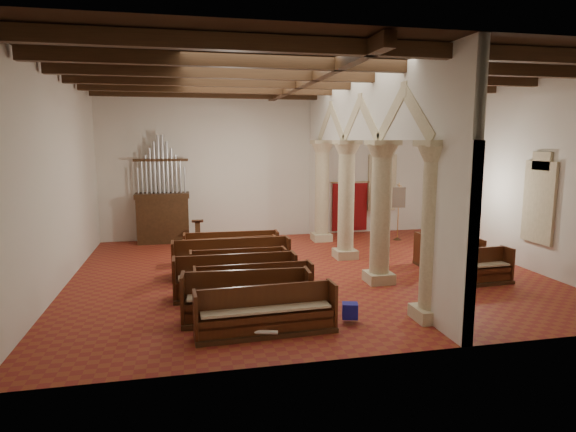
% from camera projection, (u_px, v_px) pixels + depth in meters
% --- Properties ---
extents(floor, '(14.00, 14.00, 0.00)m').
position_uv_depth(floor, '(306.00, 272.00, 14.99)').
color(floor, maroon).
rests_on(floor, ground).
extents(ceiling, '(14.00, 14.00, 0.00)m').
position_uv_depth(ceiling, '(307.00, 73.00, 14.06)').
color(ceiling, black).
rests_on(ceiling, wall_back).
extents(wall_back, '(14.00, 0.02, 6.00)m').
position_uv_depth(wall_back, '(271.00, 166.00, 20.32)').
color(wall_back, silver).
rests_on(wall_back, floor).
extents(wall_front, '(14.00, 0.02, 6.00)m').
position_uv_depth(wall_front, '(387.00, 200.00, 8.73)').
color(wall_front, silver).
rests_on(wall_front, floor).
extents(wall_left, '(0.02, 12.00, 6.00)m').
position_uv_depth(wall_left, '(57.00, 180.00, 13.08)').
color(wall_left, silver).
rests_on(wall_left, floor).
extents(wall_right, '(0.02, 12.00, 6.00)m').
position_uv_depth(wall_right, '(510.00, 173.00, 15.97)').
color(wall_right, silver).
rests_on(wall_right, floor).
extents(ceiling_beams, '(13.80, 11.80, 0.30)m').
position_uv_depth(ceiling_beams, '(307.00, 80.00, 14.09)').
color(ceiling_beams, '#3D2513').
rests_on(ceiling_beams, wall_back).
extents(arcade, '(0.90, 11.90, 6.00)m').
position_uv_depth(arcade, '(363.00, 157.00, 14.81)').
color(arcade, beige).
rests_on(arcade, floor).
extents(window_right_a, '(0.03, 1.00, 2.20)m').
position_uv_depth(window_right_a, '(540.00, 202.00, 14.64)').
color(window_right_a, '#2D654B').
rests_on(window_right_a, wall_right).
extents(window_right_b, '(0.03, 1.00, 2.20)m').
position_uv_depth(window_right_b, '(466.00, 189.00, 18.51)').
color(window_right_b, '#2D654B').
rests_on(window_right_b, wall_right).
extents(window_back, '(1.00, 0.03, 2.20)m').
position_uv_depth(window_back, '(382.00, 183.00, 21.46)').
color(window_back, '#2D654B').
rests_on(window_back, wall_back).
extents(pipe_organ, '(2.10, 0.85, 4.40)m').
position_uv_depth(pipe_organ, '(163.00, 209.00, 19.16)').
color(pipe_organ, '#3D2513').
rests_on(pipe_organ, floor).
extents(lectern, '(0.44, 0.44, 1.09)m').
position_uv_depth(lectern, '(198.00, 235.00, 18.57)').
color(lectern, '#381B11').
rests_on(lectern, floor).
extents(dossal_curtain, '(1.80, 0.07, 2.17)m').
position_uv_depth(dossal_curtain, '(350.00, 207.00, 21.25)').
color(dossal_curtain, maroon).
rests_on(dossal_curtain, floor).
extents(processional_banner, '(0.53, 0.68, 2.35)m').
position_uv_depth(processional_banner, '(398.00, 221.00, 19.73)').
color(processional_banner, '#3D2513').
rests_on(processional_banner, floor).
extents(hymnal_box_a, '(0.41, 0.37, 0.35)m').
position_uv_depth(hymnal_box_a, '(350.00, 311.00, 10.82)').
color(hymnal_box_a, navy).
rests_on(hymnal_box_a, floor).
extents(hymnal_box_b, '(0.44, 0.40, 0.36)m').
position_uv_depth(hymnal_box_b, '(306.00, 296.00, 11.80)').
color(hymnal_box_b, navy).
rests_on(hymnal_box_b, floor).
extents(hymnal_box_c, '(0.31, 0.26, 0.30)m').
position_uv_depth(hymnal_box_c, '(252.00, 268.00, 14.55)').
color(hymnal_box_c, navy).
rests_on(hymnal_box_c, floor).
extents(tube_heater_a, '(0.85, 0.33, 0.09)m').
position_uv_depth(tube_heater_a, '(257.00, 332.00, 9.91)').
color(tube_heater_a, silver).
rests_on(tube_heater_a, floor).
extents(tube_heater_b, '(0.83, 0.43, 0.09)m').
position_uv_depth(tube_heater_b, '(256.00, 305.00, 11.51)').
color(tube_heater_b, white).
rests_on(tube_heater_b, floor).
extents(nave_pew_0, '(3.04, 0.82, 1.02)m').
position_uv_depth(nave_pew_0, '(266.00, 319.00, 10.16)').
color(nave_pew_0, '#3D2513').
rests_on(nave_pew_0, floor).
extents(nave_pew_1, '(2.92, 0.94, 1.15)m').
position_uv_depth(nave_pew_1, '(246.00, 305.00, 10.87)').
color(nave_pew_1, '#3D2513').
rests_on(nave_pew_1, floor).
extents(nave_pew_2, '(2.99, 0.68, 0.98)m').
position_uv_depth(nave_pew_2, '(254.00, 291.00, 12.10)').
color(nave_pew_2, '#3D2513').
rests_on(nave_pew_2, floor).
extents(nave_pew_3, '(3.19, 0.74, 1.11)m').
position_uv_depth(nave_pew_3, '(236.00, 283.00, 12.58)').
color(nave_pew_3, '#3D2513').
rests_on(nave_pew_3, floor).
extents(nave_pew_4, '(2.74, 0.69, 0.99)m').
position_uv_depth(nave_pew_4, '(239.00, 272.00, 13.77)').
color(nave_pew_4, '#3D2513').
rests_on(nave_pew_4, floor).
extents(nave_pew_5, '(3.52, 0.77, 1.13)m').
position_uv_depth(nave_pew_5, '(232.00, 264.00, 14.48)').
color(nave_pew_5, '#3D2513').
rests_on(nave_pew_5, floor).
extents(nave_pew_6, '(2.99, 0.87, 1.01)m').
position_uv_depth(nave_pew_6, '(231.00, 259.00, 15.23)').
color(nave_pew_6, '#3D2513').
rests_on(nave_pew_6, floor).
extents(nave_pew_7, '(3.16, 0.76, 1.03)m').
position_uv_depth(nave_pew_7, '(232.00, 253.00, 16.11)').
color(nave_pew_7, '#3D2513').
rests_on(nave_pew_7, floor).
extents(aisle_pew_0, '(1.97, 0.78, 1.01)m').
position_uv_depth(aisle_pew_0, '(479.00, 272.00, 13.75)').
color(aisle_pew_0, '#3D2513').
rests_on(aisle_pew_0, floor).
extents(aisle_pew_1, '(1.92, 0.74, 1.00)m').
position_uv_depth(aisle_pew_1, '(453.00, 261.00, 15.07)').
color(aisle_pew_1, '#3D2513').
rests_on(aisle_pew_1, floor).
extents(aisle_pew_2, '(1.86, 0.72, 1.08)m').
position_uv_depth(aisle_pew_2, '(444.00, 253.00, 15.89)').
color(aisle_pew_2, '#3D2513').
rests_on(aisle_pew_2, floor).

